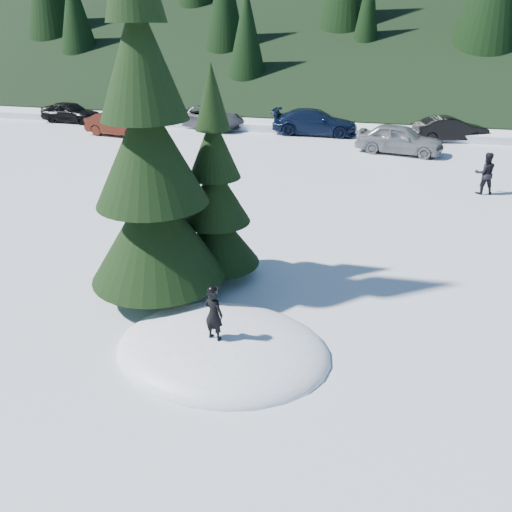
% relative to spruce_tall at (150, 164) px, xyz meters
% --- Properties ---
extents(ground, '(200.00, 200.00, 0.00)m').
position_rel_spruce_tall_xyz_m(ground, '(2.20, -1.80, -3.32)').
color(ground, white).
rests_on(ground, ground).
extents(snow_mound, '(4.48, 3.52, 0.96)m').
position_rel_spruce_tall_xyz_m(snow_mound, '(2.20, -1.80, -3.32)').
color(snow_mound, white).
rests_on(snow_mound, ground).
extents(spruce_tall, '(3.20, 3.20, 8.60)m').
position_rel_spruce_tall_xyz_m(spruce_tall, '(0.00, 0.00, 0.00)').
color(spruce_tall, black).
rests_on(spruce_tall, ground).
extents(spruce_short, '(2.20, 2.20, 5.37)m').
position_rel_spruce_tall_xyz_m(spruce_short, '(1.00, 1.40, -1.22)').
color(spruce_short, black).
rests_on(spruce_short, ground).
extents(child_skier, '(0.46, 0.36, 1.11)m').
position_rel_spruce_tall_xyz_m(child_skier, '(2.14, -2.06, -2.29)').
color(child_skier, black).
rests_on(child_skier, snow_mound).
extents(adult_0, '(0.91, 0.77, 1.64)m').
position_rel_spruce_tall_xyz_m(adult_0, '(8.75, 10.79, -2.50)').
color(adult_0, black).
rests_on(adult_0, ground).
extents(car_0, '(4.07, 1.83, 1.36)m').
position_rel_spruce_tall_xyz_m(car_0, '(-15.97, 20.18, -2.64)').
color(car_0, black).
rests_on(car_0, ground).
extents(car_1, '(4.37, 2.04, 1.38)m').
position_rel_spruce_tall_xyz_m(car_1, '(-10.55, 17.09, -2.63)').
color(car_1, '#3D140B').
rests_on(car_1, ground).
extents(car_2, '(5.47, 3.96, 1.38)m').
position_rel_spruce_tall_xyz_m(car_2, '(-6.32, 20.68, -2.63)').
color(car_2, '#4E5056').
rests_on(car_2, ground).
extents(car_3, '(5.12, 2.17, 1.47)m').
position_rel_spruce_tall_xyz_m(car_3, '(0.55, 20.45, -2.58)').
color(car_3, black).
rests_on(car_3, ground).
extents(car_4, '(4.60, 2.54, 1.48)m').
position_rel_spruce_tall_xyz_m(car_4, '(5.49, 16.84, -2.58)').
color(car_4, gray).
rests_on(car_4, ground).
extents(car_5, '(4.34, 2.54, 1.35)m').
position_rel_spruce_tall_xyz_m(car_5, '(8.23, 20.58, -2.64)').
color(car_5, black).
rests_on(car_5, ground).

